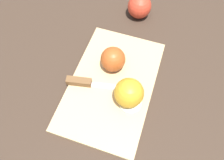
{
  "coord_description": "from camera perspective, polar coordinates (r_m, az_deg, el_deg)",
  "views": [
    {
      "loc": [
        0.28,
        0.15,
        0.6
      ],
      "look_at": [
        0.0,
        0.0,
        0.03
      ],
      "focal_mm": 35.0,
      "sensor_mm": 36.0,
      "label": 1
    }
  ],
  "objects": [
    {
      "name": "ground_plane",
      "position": [
        0.68,
        0.0,
        -1.42
      ],
      "size": [
        4.0,
        4.0,
        0.0
      ],
      "primitive_type": "plane",
      "color": "#38281E"
    },
    {
      "name": "cutting_board",
      "position": [
        0.68,
        0.0,
        -1.13
      ],
      "size": [
        0.44,
        0.32,
        0.01
      ],
      "color": "tan",
      "rests_on": "ground_plane"
    },
    {
      "name": "apple_half_left",
      "position": [
        0.67,
        0.23,
        5.46
      ],
      "size": [
        0.08,
        0.08,
        0.08
      ],
      "rotation": [
        0.0,
        0.0,
        4.56
      ],
      "color": "#AD4C1E",
      "rests_on": "cutting_board"
    },
    {
      "name": "apple_half_right",
      "position": [
        0.61,
        4.45,
        -3.4
      ],
      "size": [
        0.09,
        0.09,
        0.09
      ],
      "rotation": [
        0.0,
        0.0,
        1.1
      ],
      "color": "gold",
      "rests_on": "cutting_board"
    },
    {
      "name": "knife",
      "position": [
        0.67,
        -8.01,
        -0.5
      ],
      "size": [
        0.07,
        0.15,
        0.02
      ],
      "rotation": [
        0.0,
        0.0,
        1.94
      ],
      "color": "silver",
      "rests_on": "cutting_board"
    },
    {
      "name": "apple_slice",
      "position": [
        0.64,
        4.76,
        -6.01
      ],
      "size": [
        0.07,
        0.07,
        0.01
      ],
      "color": "beige",
      "rests_on": "cutting_board"
    },
    {
      "name": "apple_whole",
      "position": [
        0.85,
        7.18,
        18.53
      ],
      "size": [
        0.09,
        0.09,
        0.1
      ],
      "color": "red",
      "rests_on": "ground_plane"
    }
  ]
}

